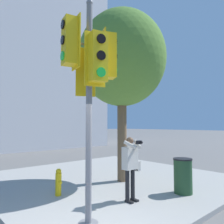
{
  "coord_description": "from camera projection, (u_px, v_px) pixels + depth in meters",
  "views": [
    {
      "loc": [
        -1.87,
        -2.79,
        2.1
      ],
      "look_at": [
        1.49,
        0.99,
        2.39
      ],
      "focal_mm": 35.0,
      "sensor_mm": 36.0,
      "label": 1
    }
  ],
  "objects": [
    {
      "name": "building_right",
      "position": [
        34.0,
        35.0,
        21.65
      ],
      "size": [
        12.54,
        8.28,
        21.94
      ],
      "color": "#BCBCC1",
      "rests_on": "ground_plane"
    },
    {
      "name": "trash_bin",
      "position": [
        183.0,
        176.0,
        6.3
      ],
      "size": [
        0.54,
        0.54,
        0.99
      ],
      "color": "#234728",
      "rests_on": "sidewalk_corner"
    },
    {
      "name": "traffic_signal_pole",
      "position": [
        90.0,
        73.0,
        4.29
      ],
      "size": [
        1.1,
        1.12,
        4.49
      ],
      "color": "slate",
      "rests_on": "sidewalk_corner"
    },
    {
      "name": "person_photographer",
      "position": [
        131.0,
        163.0,
        5.68
      ],
      "size": [
        0.58,
        0.54,
        1.65
      ],
      "color": "black",
      "rests_on": "sidewalk_corner"
    },
    {
      "name": "sidewalk_corner",
      "position": [
        108.0,
        179.0,
        8.14
      ],
      "size": [
        8.0,
        8.0,
        0.13
      ],
      "color": "#9E9B96",
      "rests_on": "ground_plane"
    },
    {
      "name": "fire_hydrant",
      "position": [
        58.0,
        182.0,
        6.09
      ],
      "size": [
        0.17,
        0.23,
        0.74
      ],
      "color": "yellow",
      "rests_on": "sidewalk_corner"
    },
    {
      "name": "street_tree",
      "position": [
        122.0,
        59.0,
        7.91
      ],
      "size": [
        3.17,
        3.17,
        6.12
      ],
      "color": "brown",
      "rests_on": "sidewalk_corner"
    }
  ]
}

